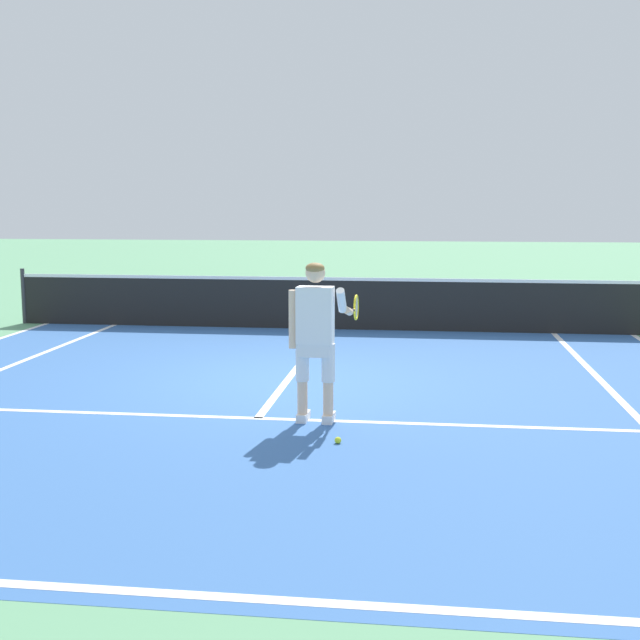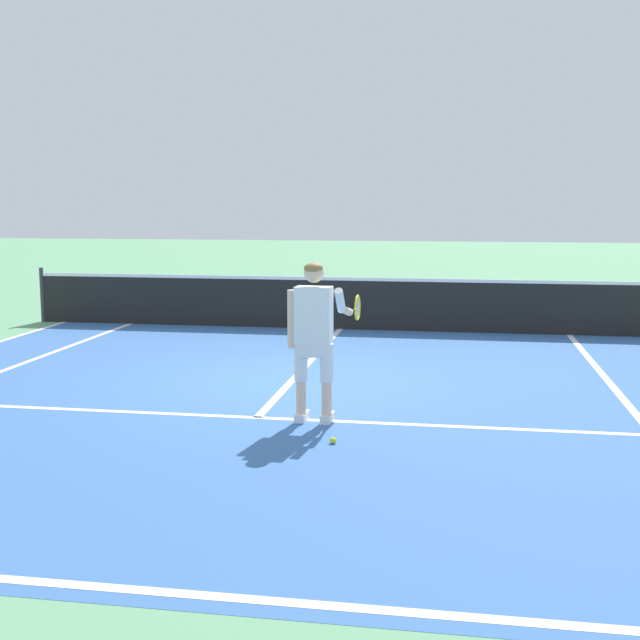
% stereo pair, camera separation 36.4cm
% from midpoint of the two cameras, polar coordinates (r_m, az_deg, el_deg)
% --- Properties ---
extents(ground_plane, '(80.00, 80.00, 0.00)m').
position_cam_midpoint_polar(ground_plane, '(10.80, -3.28, -4.26)').
color(ground_plane, '#609E70').
extents(court_inner_surface, '(10.98, 10.81, 0.00)m').
position_cam_midpoint_polar(court_inner_surface, '(10.09, -4.04, -5.14)').
color(court_inner_surface, '#3866A8').
rests_on(court_inner_surface, ground).
extents(line_baseline, '(10.98, 0.10, 0.01)m').
position_cam_midpoint_polar(line_baseline, '(5.36, -15.49, -17.82)').
color(line_baseline, white).
rests_on(line_baseline, ground).
extents(line_service, '(8.23, 0.10, 0.01)m').
position_cam_midpoint_polar(line_service, '(8.96, -5.54, -6.87)').
color(line_service, white).
rests_on(line_service, ground).
extents(line_centre_service, '(0.10, 6.40, 0.01)m').
position_cam_midpoint_polar(line_centre_service, '(12.02, -2.18, -2.95)').
color(line_centre_service, white).
rests_on(line_centre_service, ground).
extents(line_singles_right, '(0.10, 10.41, 0.01)m').
position_cam_midpoint_polar(line_singles_right, '(10.14, 19.52, -5.52)').
color(line_singles_right, white).
rests_on(line_singles_right, ground).
extents(tennis_net, '(11.96, 0.08, 1.07)m').
position_cam_midpoint_polar(tennis_net, '(15.07, -0.21, 1.23)').
color(tennis_net, '#333338').
rests_on(tennis_net, ground).
extents(tennis_player, '(0.67, 1.11, 1.71)m').
position_cam_midpoint_polar(tennis_player, '(8.60, -1.46, -0.76)').
color(tennis_player, white).
rests_on(tennis_player, ground).
extents(tennis_ball_near_feet, '(0.07, 0.07, 0.07)m').
position_cam_midpoint_polar(tennis_ball_near_feet, '(8.02, -0.05, -8.43)').
color(tennis_ball_near_feet, '#CCE02D').
rests_on(tennis_ball_near_feet, ground).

